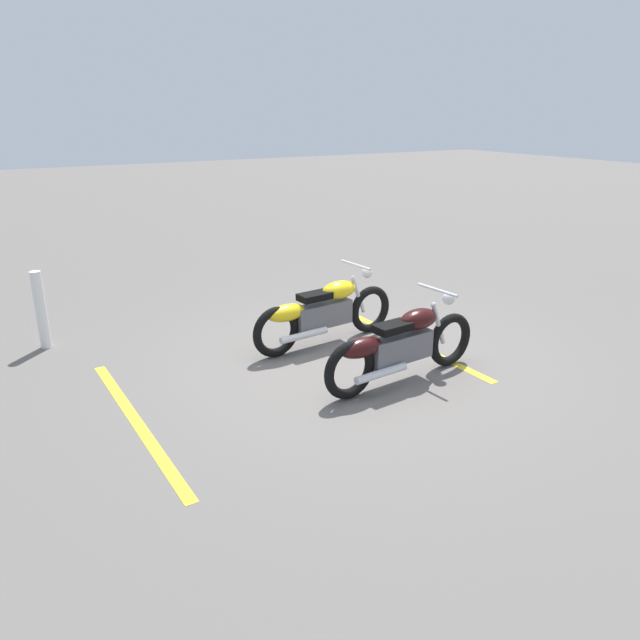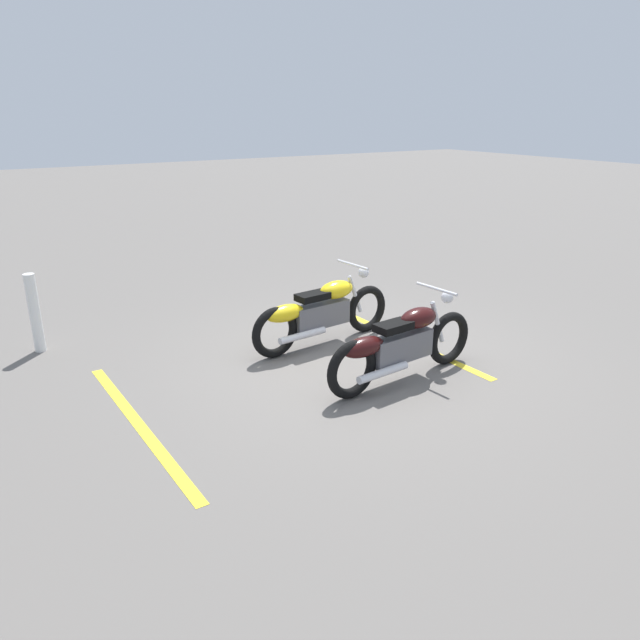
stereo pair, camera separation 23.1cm
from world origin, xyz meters
name	(u,v)px [view 1 (the left image)]	position (x,y,z in m)	size (l,w,h in m)	color
ground_plane	(360,361)	(0.00, 0.00, 0.00)	(60.00, 60.00, 0.00)	#66605B
motorcycle_bright_foreground	(322,312)	(0.13, -0.72, 0.46)	(2.23, 0.62, 1.04)	black
motorcycle_dark_foreground	(400,345)	(-0.04, 0.74, 0.46)	(2.23, 0.62, 1.04)	black
bollard_post	(41,310)	(3.36, -2.49, 0.52)	(0.14, 0.14, 1.05)	white
parking_stripe_near	(407,340)	(-0.94, -0.26, 0.00)	(3.20, 0.12, 0.01)	yellow
parking_stripe_mid	(136,421)	(2.85, 0.16, 0.00)	(3.20, 0.12, 0.01)	yellow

